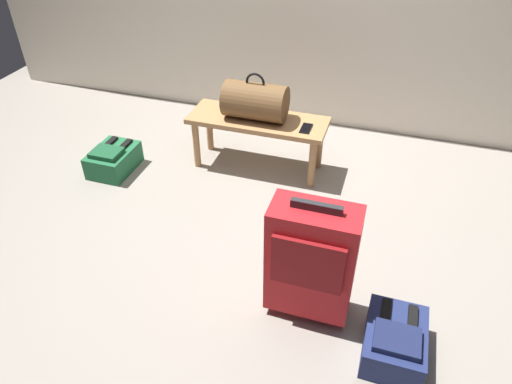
# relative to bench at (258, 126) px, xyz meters

# --- Properties ---
(ground_plane) EXTENTS (6.60, 6.60, 0.00)m
(ground_plane) POSITION_rel_bench_xyz_m (0.24, -0.71, -0.35)
(ground_plane) COLOR gray
(bench) EXTENTS (1.00, 0.36, 0.41)m
(bench) POSITION_rel_bench_xyz_m (0.00, 0.00, 0.00)
(bench) COLOR #A87A4C
(bench) RESTS_ON ground
(duffel_bag_brown) EXTENTS (0.44, 0.26, 0.34)m
(duffel_bag_brown) POSITION_rel_bench_xyz_m (-0.02, -0.00, 0.20)
(duffel_bag_brown) COLOR brown
(duffel_bag_brown) RESTS_ON bench
(cell_phone) EXTENTS (0.07, 0.14, 0.01)m
(cell_phone) POSITION_rel_bench_xyz_m (0.36, -0.05, 0.07)
(cell_phone) COLOR black
(cell_phone) RESTS_ON bench
(suitcase_upright_red) EXTENTS (0.43, 0.24, 0.71)m
(suitcase_upright_red) POSITION_rel_bench_xyz_m (0.66, -1.23, 0.02)
(suitcase_upright_red) COLOR red
(suitcase_upright_red) RESTS_ON ground
(backpack_navy) EXTENTS (0.28, 0.38, 0.21)m
(backpack_navy) POSITION_rel_bench_xyz_m (1.12, -1.37, -0.25)
(backpack_navy) COLOR navy
(backpack_navy) RESTS_ON ground
(backpack_green) EXTENTS (0.28, 0.38, 0.21)m
(backpack_green) POSITION_rel_bench_xyz_m (-1.01, -0.38, -0.25)
(backpack_green) COLOR #1E6038
(backpack_green) RESTS_ON ground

